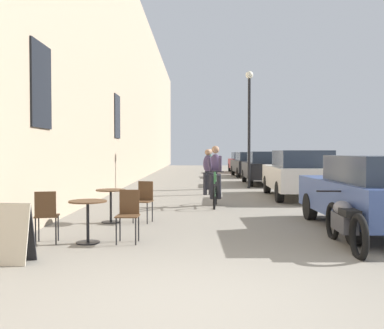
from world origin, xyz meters
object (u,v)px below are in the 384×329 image
street_lamp (249,114)px  cafe_chair_near_toward_street (46,213)px  parked_car_second (299,173)px  parked_car_third (265,167)px  pedestrian_mid (210,167)px  cafe_table_near (88,212)px  cyclist_on_bicycle (215,178)px  cafe_chair_mid_toward_street (144,198)px  parked_car_nearest (372,192)px  parked_car_fifth (242,162)px  parked_motorcycle (345,222)px  pedestrian_near (208,169)px  cafe_chair_near_toward_wall (128,212)px  parked_car_fourth (249,164)px  cafe_table_mid (111,199)px  sandwich_board_sign (12,233)px

street_lamp → cafe_chair_near_toward_street: bearing=-113.0°
cafe_chair_near_toward_street → parked_car_second: bearing=51.1°
parked_car_third → cafe_chair_near_toward_street: bearing=-113.3°
pedestrian_mid → parked_car_third: 3.89m
cafe_table_near → cyclist_on_bicycle: bearing=64.8°
cafe_chair_mid_toward_street → parked_car_nearest: parked_car_nearest is taller
parked_car_second → parked_car_fifth: size_ratio=1.07×
cafe_chair_mid_toward_street → parked_motorcycle: size_ratio=0.41×
pedestrian_near → street_lamp: street_lamp is taller
cafe_chair_near_toward_wall → street_lamp: street_lamp is taller
cyclist_on_bicycle → parked_car_nearest: 4.84m
cafe_chair_mid_toward_street → parked_motorcycle: cafe_chair_mid_toward_street is taller
parked_car_third → parked_car_fifth: size_ratio=1.04×
cafe_chair_near_toward_street → pedestrian_near: bearing=70.7°
parked_car_second → cafe_chair_near_toward_street: bearing=-128.9°
cafe_chair_near_toward_wall → parked_motorcycle: (3.56, -0.36, -0.11)m
pedestrian_near → parked_car_fourth: size_ratio=0.38×
pedestrian_near → cafe_table_near: bearing=-105.2°
cafe_chair_near_toward_street → pedestrian_near: size_ratio=0.55×
cafe_table_mid → cafe_chair_mid_toward_street: bearing=5.9°
street_lamp → cafe_table_near: bearing=-110.1°
parked_car_third → parked_car_fourth: bearing=90.0°
cafe_table_mid → cafe_chair_mid_toward_street: (0.72, 0.07, -0.00)m
parked_motorcycle → cafe_chair_near_toward_street: bearing=177.6°
parked_car_nearest → cafe_chair_near_toward_wall: bearing=-167.0°
pedestrian_mid → parked_car_fourth: size_ratio=0.38×
street_lamp → parked_car_second: size_ratio=1.09×
cafe_chair_near_toward_street → cafe_table_mid: 2.31m
cafe_chair_near_toward_wall → parked_car_nearest: size_ratio=0.21×
pedestrian_mid → parked_car_second: pedestrian_mid is taller
sandwich_board_sign → parked_car_fourth: size_ratio=0.19×
cafe_table_near → parked_car_second: parked_car_second is taller
pedestrian_mid → cafe_chair_near_toward_street: bearing=-106.2°
pedestrian_mid → parked_motorcycle: (1.87, -10.69, -0.52)m
cafe_table_near → parked_car_second: bearing=54.1°
street_lamp → parked_motorcycle: (0.20, -11.30, -2.70)m
parked_car_third → cafe_table_mid: bearing=-114.6°
cafe_chair_near_toward_wall → pedestrian_mid: size_ratio=0.54×
cyclist_on_bicycle → parked_car_fourth: (2.67, 14.49, -0.03)m
cyclist_on_bicycle → parked_car_third: (2.68, 8.19, -0.01)m
cafe_table_mid → parked_car_fifth: parked_car_fifth is taller
cafe_chair_near_toward_wall → parked_car_third: parked_car_third is taller
sandwich_board_sign → parked_car_second: parked_car_second is taller
cafe_table_near → sandwich_board_sign: bearing=-118.8°
parked_car_second → parked_motorcycle: (-1.00, -7.52, -0.42)m
cafe_chair_mid_toward_street → sandwich_board_sign: (-1.41, -3.54, -0.10)m
cafe_table_near → parked_car_fifth: 25.44m
parked_car_third → parked_car_fifth: bearing=89.2°
pedestrian_near → parked_car_third: bearing=60.5°
cafe_chair_near_toward_wall → cafe_table_mid: bearing=108.9°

